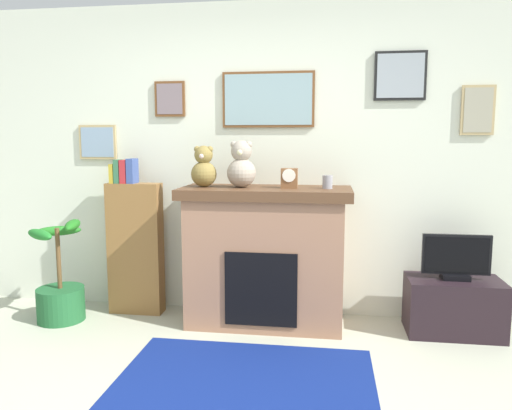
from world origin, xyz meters
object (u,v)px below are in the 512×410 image
at_px(bookshelf, 135,244).
at_px(mantel_clock, 289,178).
at_px(potted_plant, 60,290).
at_px(teddy_bear_brown, 204,168).
at_px(tv_stand, 453,306).
at_px(candle_jar, 327,182).
at_px(television, 456,258).
at_px(teddy_bear_grey, 241,166).
at_px(fireplace, 266,255).

relative_size(bookshelf, mantel_clock, 8.56).
xyz_separation_m(potted_plant, teddy_bear_brown, (1.18, 0.18, 1.00)).
relative_size(bookshelf, tv_stand, 1.89).
bearing_deg(mantel_clock, tv_stand, 0.04).
bearing_deg(candle_jar, potted_plant, -175.27).
bearing_deg(tv_stand, candle_jar, 179.96).
bearing_deg(tv_stand, television, -90.00).
relative_size(candle_jar, teddy_bear_grey, 0.28).
height_order(bookshelf, candle_jar, bookshelf).
xyz_separation_m(bookshelf, television, (2.58, -0.10, -0.01)).
xyz_separation_m(television, teddy_bear_grey, (-1.64, 0.00, 0.68)).
relative_size(television, teddy_bear_grey, 1.36).
bearing_deg(bookshelf, candle_jar, -3.53).
height_order(potted_plant, candle_jar, candle_jar).
height_order(fireplace, bookshelf, bookshelf).
distance_m(bookshelf, television, 2.59).
bearing_deg(teddy_bear_brown, potted_plant, -171.43).
relative_size(fireplace, teddy_bear_brown, 4.08).
relative_size(fireplace, television, 2.68).
height_order(television, candle_jar, candle_jar).
bearing_deg(potted_plant, fireplace, 6.67).
distance_m(potted_plant, teddy_bear_grey, 1.81).
relative_size(tv_stand, television, 1.40).
xyz_separation_m(tv_stand, mantel_clock, (-1.27, -0.00, 0.97)).
distance_m(teddy_bear_brown, teddy_bear_grey, 0.30).
height_order(tv_stand, television, television).
xyz_separation_m(fireplace, television, (1.45, -0.02, 0.03)).
xyz_separation_m(tv_stand, television, (0.00, -0.00, 0.38)).
bearing_deg(potted_plant, television, 3.22).
bearing_deg(bookshelf, fireplace, -4.13).
distance_m(fireplace, mantel_clock, 0.65).
bearing_deg(teddy_bear_grey, tv_stand, -0.01).
distance_m(potted_plant, mantel_clock, 2.09).
height_order(television, teddy_bear_grey, teddy_bear_grey).
distance_m(candle_jar, teddy_bear_grey, 0.68).
relative_size(tv_stand, mantel_clock, 4.53).
bearing_deg(tv_stand, potted_plant, -176.75).
xyz_separation_m(bookshelf, mantel_clock, (1.32, -0.10, 0.59)).
bearing_deg(teddy_bear_grey, television, -0.06).
bearing_deg(television, fireplace, 179.22).
height_order(potted_plant, tv_stand, potted_plant).
xyz_separation_m(television, candle_jar, (-0.97, 0.00, 0.57)).
bearing_deg(bookshelf, potted_plant, -152.91).
xyz_separation_m(bookshelf, potted_plant, (-0.54, -0.28, -0.34)).
bearing_deg(fireplace, television, -0.78).
height_order(tv_stand, teddy_bear_grey, teddy_bear_grey).
relative_size(tv_stand, teddy_bear_brown, 2.13).
xyz_separation_m(fireplace, potted_plant, (-1.67, -0.20, -0.31)).
height_order(fireplace, mantel_clock, mantel_clock).
bearing_deg(candle_jar, tv_stand, -0.04).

